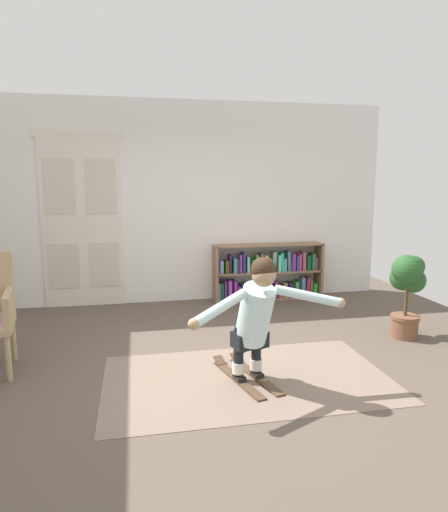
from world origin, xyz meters
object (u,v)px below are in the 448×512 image
bookshelf (267,275)px  skis_pair (246,375)px  potted_plant (408,285)px  person_skier (256,312)px

bookshelf → skis_pair: (-1.00, -2.64, -0.34)m
bookshelf → potted_plant: (1.06, -1.94, 0.25)m
bookshelf → skis_pair: size_ratio=1.80×
potted_plant → skis_pair: (-2.06, -0.70, -0.59)m
skis_pair → person_skier: 0.67m
bookshelf → person_skier: (-0.95, -2.82, 0.30)m
skis_pair → potted_plant: bearing=18.8°
potted_plant → skis_pair: bearing=-161.2°
potted_plant → bookshelf: bearing=118.6°
potted_plant → skis_pair: 2.25m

